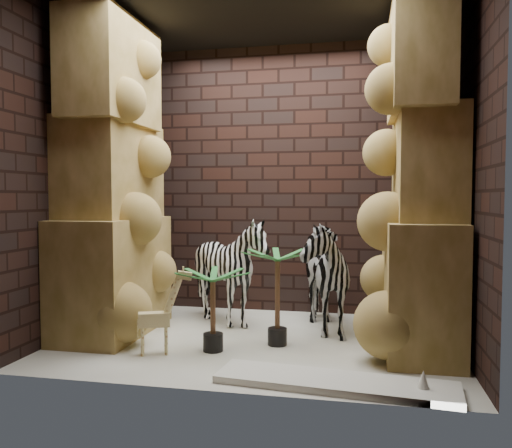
% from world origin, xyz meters
% --- Properties ---
extents(floor, '(3.50, 3.50, 0.00)m').
position_xyz_m(floor, '(0.00, 0.00, 0.00)').
color(floor, silver).
rests_on(floor, ground).
extents(ceiling, '(3.50, 3.50, 0.00)m').
position_xyz_m(ceiling, '(0.00, 0.00, 3.00)').
color(ceiling, black).
rests_on(ceiling, ground).
extents(wall_back, '(3.50, 0.00, 3.50)m').
position_xyz_m(wall_back, '(0.00, 1.25, 1.50)').
color(wall_back, black).
rests_on(wall_back, ground).
extents(wall_front, '(3.50, 0.00, 3.50)m').
position_xyz_m(wall_front, '(0.00, -1.25, 1.50)').
color(wall_front, black).
rests_on(wall_front, ground).
extents(wall_left, '(0.00, 3.00, 3.00)m').
position_xyz_m(wall_left, '(-1.75, 0.00, 1.50)').
color(wall_left, black).
rests_on(wall_left, ground).
extents(wall_right, '(0.00, 3.00, 3.00)m').
position_xyz_m(wall_right, '(1.75, 0.00, 1.50)').
color(wall_right, black).
rests_on(wall_right, ground).
extents(rock_pillar_left, '(0.68, 1.30, 3.00)m').
position_xyz_m(rock_pillar_left, '(-1.40, 0.00, 1.50)').
color(rock_pillar_left, tan).
rests_on(rock_pillar_left, floor).
extents(rock_pillar_right, '(0.58, 1.25, 3.00)m').
position_xyz_m(rock_pillar_right, '(1.42, 0.00, 1.50)').
color(rock_pillar_right, tan).
rests_on(rock_pillar_right, floor).
extents(zebra_right, '(0.90, 1.21, 1.28)m').
position_xyz_m(zebra_right, '(0.50, 0.48, 0.64)').
color(zebra_right, white).
rests_on(zebra_right, floor).
extents(zebra_left, '(0.99, 1.18, 1.00)m').
position_xyz_m(zebra_left, '(-0.37, 0.49, 0.50)').
color(zebra_left, white).
rests_on(zebra_left, floor).
extents(giraffe_toy, '(0.40, 0.27, 0.74)m').
position_xyz_m(giraffe_toy, '(-0.74, -0.57, 0.37)').
color(giraffe_toy, '#ECDA90').
rests_on(giraffe_toy, floor).
extents(palm_front, '(0.36, 0.36, 0.86)m').
position_xyz_m(palm_front, '(0.21, -0.10, 0.43)').
color(palm_front, '#236A2D').
rests_on(palm_front, floor).
extents(palm_back, '(0.36, 0.36, 0.70)m').
position_xyz_m(palm_back, '(-0.29, -0.38, 0.35)').
color(palm_back, '#236A2D').
rests_on(palm_back, floor).
extents(surfboard, '(1.69, 0.57, 0.05)m').
position_xyz_m(surfboard, '(0.76, -0.99, 0.03)').
color(surfboard, white).
rests_on(surfboard, floor).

